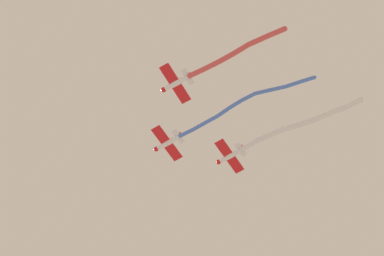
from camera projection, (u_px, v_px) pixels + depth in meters
The scene contains 6 objects.
airplane_lead at pixel (167, 143), 94.40m from camera, with size 7.85×6.02×1.94m.
smoke_trail_lead at pixel (246, 103), 92.87m from camera, with size 12.97×23.23×5.06m.
airplane_left_wing at pixel (176, 83), 89.04m from camera, with size 7.82×6.02×1.94m.
smoke_trail_left_wing at pixel (236, 53), 86.36m from camera, with size 7.44×16.93×1.46m.
airplane_right_wing at pixel (230, 156), 96.00m from camera, with size 7.86×6.02×1.94m.
smoke_trail_right_wing at pixel (299, 124), 91.91m from camera, with size 9.15×21.45×2.95m.
Camera 1 is at (21.98, 43.69, 3.52)m, focal length 49.23 mm.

